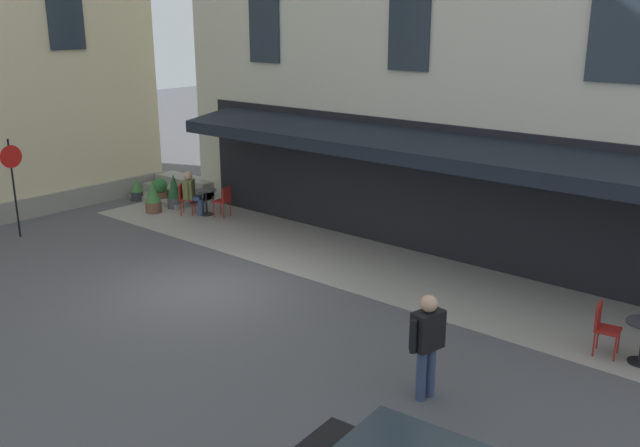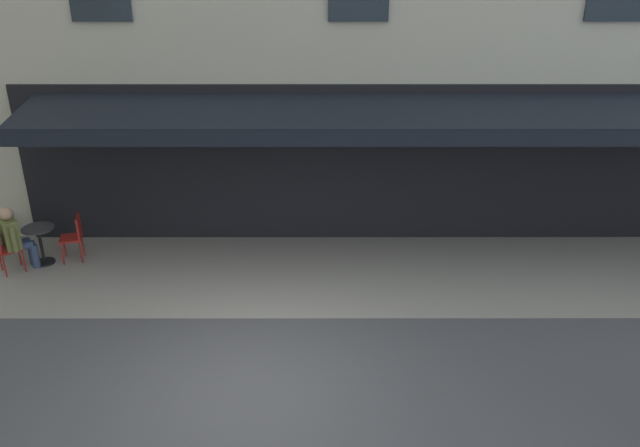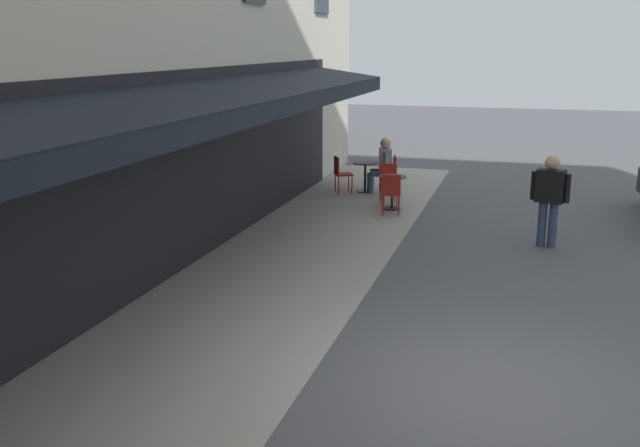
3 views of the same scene
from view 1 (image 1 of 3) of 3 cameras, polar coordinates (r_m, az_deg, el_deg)
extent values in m
plane|color=#4C4C51|center=(15.02, -9.34, -5.27)|extent=(70.00, 70.00, 0.00)
cube|color=gray|center=(15.45, 8.40, -4.58)|extent=(20.50, 3.20, 0.01)
cube|color=black|center=(16.38, 10.81, 2.40)|extent=(16.00, 0.06, 3.20)
cube|color=black|center=(15.42, 9.54, 6.34)|extent=(15.00, 1.70, 0.36)
cube|color=black|center=(14.77, 7.84, 5.06)|extent=(15.00, 0.04, 0.28)
cube|color=#232D38|center=(14.57, 23.39, 13.96)|extent=(1.10, 0.06, 1.70)
cube|color=#232D38|center=(16.58, 7.35, 15.32)|extent=(1.10, 0.06, 1.70)
cube|color=#232D38|center=(19.52, -4.63, 15.59)|extent=(1.10, 0.06, 1.70)
cube|color=#232D38|center=(21.64, -20.25, 15.56)|extent=(0.06, 1.10, 1.70)
cube|color=gray|center=(22.42, -12.26, 2.15)|extent=(2.40, 1.40, 0.15)
cube|color=gray|center=(22.59, -11.59, 2.69)|extent=(2.40, 1.05, 0.30)
cube|color=gray|center=(22.76, -10.92, 3.23)|extent=(2.40, 0.70, 0.45)
cylinder|color=black|center=(12.95, 24.87, -10.34)|extent=(0.40, 0.40, 0.03)
cylinder|color=maroon|center=(12.74, 23.18, -9.52)|extent=(0.03, 0.03, 0.45)
cylinder|color=maroon|center=(13.05, 23.42, -8.93)|extent=(0.03, 0.03, 0.45)
cylinder|color=maroon|center=(12.78, 21.66, -9.26)|extent=(0.03, 0.03, 0.45)
cylinder|color=maroon|center=(13.09, 21.95, -8.67)|extent=(0.03, 0.03, 0.45)
cube|color=maroon|center=(12.81, 22.67, -8.10)|extent=(0.45, 0.45, 0.04)
cube|color=maroon|center=(12.75, 21.99, -7.02)|extent=(0.10, 0.40, 0.42)
cylinder|color=black|center=(20.49, -9.32, 0.77)|extent=(0.40, 0.40, 0.03)
cylinder|color=black|center=(20.40, -9.37, 1.70)|extent=(0.06, 0.06, 0.72)
cylinder|color=#2D2D33|center=(20.31, -9.42, 2.72)|extent=(0.60, 0.60, 0.03)
cylinder|color=maroon|center=(20.36, -10.49, 1.22)|extent=(0.03, 0.03, 0.45)
cylinder|color=maroon|center=(20.67, -10.29, 1.47)|extent=(0.03, 0.03, 0.45)
cylinder|color=maroon|center=(20.43, -11.42, 1.23)|extent=(0.03, 0.03, 0.45)
cylinder|color=maroon|center=(20.75, -11.20, 1.48)|extent=(0.03, 0.03, 0.45)
cube|color=maroon|center=(20.49, -10.89, 2.01)|extent=(0.56, 0.56, 0.04)
cube|color=maroon|center=(20.48, -11.41, 2.63)|extent=(0.28, 0.34, 0.42)
cylinder|color=maroon|center=(20.35, -8.20, 1.33)|extent=(0.03, 0.03, 0.45)
cylinder|color=maroon|center=(20.08, -8.76, 1.09)|extent=(0.03, 0.03, 0.45)
cylinder|color=maroon|center=(20.16, -7.41, 1.21)|extent=(0.03, 0.03, 0.45)
cylinder|color=maroon|center=(19.89, -7.96, 0.98)|extent=(0.03, 0.03, 0.45)
cube|color=maroon|center=(20.06, -8.11, 1.83)|extent=(0.48, 0.48, 0.04)
cube|color=maroon|center=(19.90, -7.71, 2.41)|extent=(0.13, 0.40, 0.42)
cylinder|color=navy|center=(20.38, -9.85, 1.30)|extent=(0.15, 0.15, 0.47)
cylinder|color=navy|center=(20.35, -10.34, 2.00)|extent=(0.35, 0.32, 0.15)
cylinder|color=navy|center=(20.55, -9.75, 1.43)|extent=(0.15, 0.15, 0.47)
cylinder|color=navy|center=(20.52, -10.23, 2.12)|extent=(0.35, 0.32, 0.15)
cube|color=olive|center=(20.41, -10.77, 2.82)|extent=(0.49, 0.52, 0.56)
sphere|color=tan|center=(20.31, -10.83, 3.91)|extent=(0.24, 0.24, 0.24)
cylinder|color=olive|center=(20.15, -10.94, 2.58)|extent=(0.10, 0.10, 0.49)
cylinder|color=olive|center=(20.67, -10.59, 2.96)|extent=(0.10, 0.10, 0.49)
cylinder|color=navy|center=(10.82, 9.08, -11.94)|extent=(0.16, 0.16, 0.83)
cylinder|color=navy|center=(10.70, 8.35, -12.26)|extent=(0.16, 0.16, 0.83)
cube|color=black|center=(10.44, 8.89, -8.68)|extent=(0.38, 0.53, 0.59)
sphere|color=tan|center=(10.26, 8.99, -6.54)|extent=(0.26, 0.26, 0.26)
cylinder|color=black|center=(10.64, 10.00, -8.33)|extent=(0.10, 0.10, 0.52)
cylinder|color=black|center=(10.25, 7.71, -9.22)|extent=(0.10, 0.10, 0.52)
cylinder|color=black|center=(19.52, -23.93, 2.64)|extent=(0.05, 0.05, 2.60)
cylinder|color=#192899|center=(19.32, -24.17, 5.06)|extent=(0.04, 0.56, 0.56)
cylinder|color=red|center=(19.30, -24.15, 5.06)|extent=(0.03, 0.59, 0.59)
cylinder|color=brown|center=(22.14, -13.03, 2.16)|extent=(0.47, 0.47, 0.33)
sphere|color=#2D6B33|center=(22.05, -13.09, 3.08)|extent=(0.47, 0.47, 0.47)
cylinder|color=#2D2D33|center=(22.56, -14.87, 2.23)|extent=(0.38, 0.38, 0.28)
cone|color=#3D7A38|center=(22.47, -14.94, 3.13)|extent=(0.37, 0.37, 0.45)
cylinder|color=#4C4C51|center=(21.35, -11.90, 1.69)|extent=(0.43, 0.43, 0.33)
cone|color=#23562D|center=(21.22, -11.98, 3.07)|extent=(0.41, 0.41, 0.73)
cylinder|color=brown|center=(21.01, -13.57, 1.34)|extent=(0.47, 0.47, 0.32)
cone|color=#3D7A38|center=(20.89, -13.66, 2.62)|extent=(0.45, 0.45, 0.64)
camera|label=2|loc=(9.93, -40.58, 13.50)|focal=35.59mm
camera|label=3|loc=(19.92, -24.39, 9.60)|focal=39.75mm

